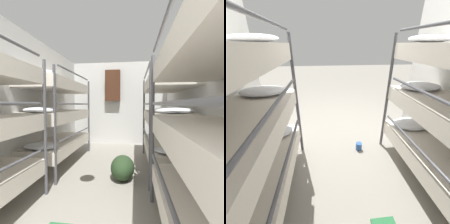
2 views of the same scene
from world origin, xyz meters
The scene contains 7 objects.
wall_left centered at (-1.42, 2.77, 1.23)m, with size 0.06×5.66×2.45m.
wall_right centered at (1.42, 2.77, 1.23)m, with size 0.06×5.66×2.45m.
wall_back centered at (0.00, 5.57, 1.23)m, with size 2.90×0.06×2.45m.
bunk_stack_left_far centered at (-1.04, 3.63, 0.98)m, with size 0.72×1.93×1.81m.
bunk_stack_right_far centered at (1.04, 3.63, 0.98)m, with size 0.72×1.93×1.81m.
duffel_bag centered at (0.29, 3.06, 0.19)m, with size 0.38×0.52×0.38m.
hanging_coat centered at (-0.18, 5.42, 1.75)m, with size 0.44×0.12×0.90m.
Camera 1 is at (0.48, 0.32, 1.20)m, focal length 28.00 mm.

